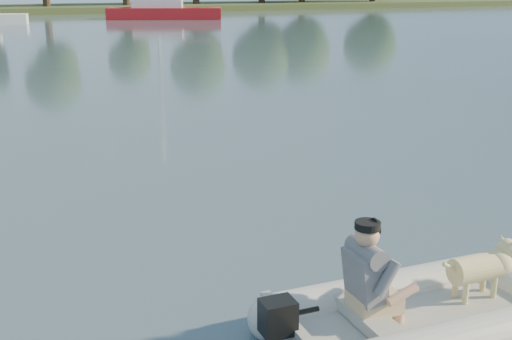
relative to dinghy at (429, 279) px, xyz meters
name	(u,v)px	position (x,y,z in m)	size (l,w,h in m)	color
water	(310,317)	(-0.83, 0.63, -0.51)	(160.00, 160.00, 0.00)	#4F616B
shore_bank	(5,10)	(-0.83, 62.63, -0.26)	(160.00, 12.00, 0.70)	#47512D
dinghy	(429,279)	(0.00, 0.00, 0.00)	(3.93, 2.44, 1.22)	#ADADA8
man	(367,271)	(-0.61, 0.05, 0.17)	(0.63, 0.54, 0.94)	slate
dog	(476,273)	(0.57, 0.04, -0.06)	(0.81, 0.29, 0.54)	tan
outboard_motor	(278,337)	(-1.45, 0.02, -0.24)	(0.36, 0.25, 0.69)	black
sailboat	(164,12)	(10.42, 47.08, 0.03)	(9.32, 5.63, 12.30)	red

